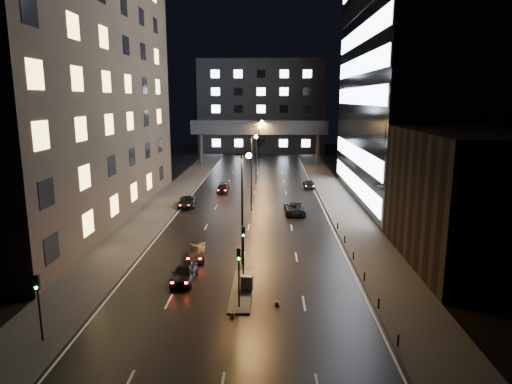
{
  "coord_description": "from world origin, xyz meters",
  "views": [
    {
      "loc": [
        2.44,
        -31.23,
        14.77
      ],
      "look_at": [
        0.82,
        21.05,
        4.0
      ],
      "focal_mm": 32.0,
      "sensor_mm": 36.0,
      "label": 1
    }
  ],
  "objects_px": {
    "car_away_a": "(184,272)",
    "car_away_d": "(223,188)",
    "car_away_b": "(198,251)",
    "utility_cabinet": "(247,283)",
    "car_toward_a": "(295,208)",
    "car_away_c": "(187,202)",
    "car_toward_b": "(309,184)"
  },
  "relations": [
    {
      "from": "car_away_b",
      "to": "car_toward_a",
      "type": "height_order",
      "value": "car_toward_a"
    },
    {
      "from": "car_away_d",
      "to": "car_away_b",
      "type": "bearing_deg",
      "value": -89.25
    },
    {
      "from": "car_away_b",
      "to": "utility_cabinet",
      "type": "height_order",
      "value": "same"
    },
    {
      "from": "car_away_a",
      "to": "car_away_d",
      "type": "relative_size",
      "value": 0.98
    },
    {
      "from": "car_away_d",
      "to": "car_toward_a",
      "type": "xyz_separation_m",
      "value": [
        10.74,
        -13.49,
        0.11
      ]
    },
    {
      "from": "car_toward_b",
      "to": "car_away_a",
      "type": "bearing_deg",
      "value": 71.54
    },
    {
      "from": "car_away_b",
      "to": "car_toward_b",
      "type": "xyz_separation_m",
      "value": [
        13.29,
        34.77,
        -0.0
      ]
    },
    {
      "from": "car_away_b",
      "to": "car_toward_a",
      "type": "xyz_separation_m",
      "value": [
        9.98,
        17.29,
        0.11
      ]
    },
    {
      "from": "car_away_a",
      "to": "car_away_d",
      "type": "bearing_deg",
      "value": 91.11
    },
    {
      "from": "car_away_c",
      "to": "car_toward_a",
      "type": "height_order",
      "value": "car_toward_a"
    },
    {
      "from": "utility_cabinet",
      "to": "car_toward_b",
      "type": "bearing_deg",
      "value": 87.66
    },
    {
      "from": "car_toward_a",
      "to": "utility_cabinet",
      "type": "bearing_deg",
      "value": 76.59
    },
    {
      "from": "car_away_d",
      "to": "utility_cabinet",
      "type": "distance_m",
      "value": 38.7
    },
    {
      "from": "car_away_c",
      "to": "car_toward_b",
      "type": "bearing_deg",
      "value": 33.4
    },
    {
      "from": "car_away_a",
      "to": "car_away_d",
      "type": "xyz_separation_m",
      "value": [
        -0.49,
        36.25,
        -0.1
      ]
    },
    {
      "from": "car_away_a",
      "to": "car_away_c",
      "type": "height_order",
      "value": "car_away_a"
    },
    {
      "from": "car_away_b",
      "to": "car_toward_a",
      "type": "relative_size",
      "value": 0.73
    },
    {
      "from": "car_toward_a",
      "to": "car_toward_b",
      "type": "xyz_separation_m",
      "value": [
        3.31,
        17.49,
        -0.11
      ]
    },
    {
      "from": "car_toward_a",
      "to": "utility_cabinet",
      "type": "relative_size",
      "value": 4.71
    },
    {
      "from": "car_away_a",
      "to": "car_toward_a",
      "type": "bearing_deg",
      "value": 66.09
    },
    {
      "from": "car_away_b",
      "to": "car_away_d",
      "type": "height_order",
      "value": "car_away_b"
    },
    {
      "from": "utility_cabinet",
      "to": "car_away_b",
      "type": "bearing_deg",
      "value": 132.44
    },
    {
      "from": "car_away_c",
      "to": "car_away_d",
      "type": "bearing_deg",
      "value": 64.0
    },
    {
      "from": "car_away_c",
      "to": "car_toward_a",
      "type": "relative_size",
      "value": 0.91
    },
    {
      "from": "car_away_d",
      "to": "utility_cabinet",
      "type": "bearing_deg",
      "value": -82.12
    },
    {
      "from": "car_away_b",
      "to": "utility_cabinet",
      "type": "relative_size",
      "value": 3.42
    },
    {
      "from": "car_away_c",
      "to": "car_away_d",
      "type": "distance_m",
      "value": 10.97
    },
    {
      "from": "car_toward_b",
      "to": "car_toward_a",
      "type": "bearing_deg",
      "value": 79.44
    },
    {
      "from": "car_away_d",
      "to": "car_toward_b",
      "type": "distance_m",
      "value": 14.61
    },
    {
      "from": "car_away_c",
      "to": "utility_cabinet",
      "type": "xyz_separation_m",
      "value": [
        9.7,
        -28.04,
        0.04
      ]
    },
    {
      "from": "car_away_b",
      "to": "utility_cabinet",
      "type": "xyz_separation_m",
      "value": [
        4.99,
        -7.49,
        0.07
      ]
    },
    {
      "from": "car_toward_a",
      "to": "car_toward_b",
      "type": "relative_size",
      "value": 1.21
    }
  ]
}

